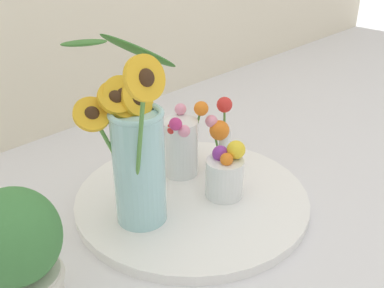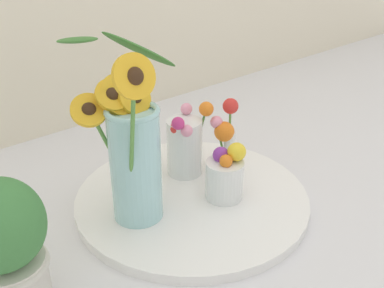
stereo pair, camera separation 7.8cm
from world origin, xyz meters
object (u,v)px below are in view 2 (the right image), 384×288
(vase_small_center, at_px, (225,175))
(vase_small_back, at_px, (185,144))
(vase_bulb_right, at_px, (227,143))
(mason_jar_sunflowers, at_px, (133,148))
(serving_tray, at_px, (192,198))
(potted_plant, at_px, (4,245))

(vase_small_center, distance_m, vase_small_back, 0.13)
(vase_small_center, bearing_deg, vase_bulb_right, 43.49)
(mason_jar_sunflowers, bearing_deg, serving_tray, -7.54)
(vase_small_center, xyz_separation_m, potted_plant, (-0.43, 0.01, 0.05))
(mason_jar_sunflowers, height_order, potted_plant, mason_jar_sunflowers)
(mason_jar_sunflowers, height_order, vase_small_center, mason_jar_sunflowers)
(mason_jar_sunflowers, height_order, vase_bulb_right, mason_jar_sunflowers)
(vase_small_back, bearing_deg, vase_bulb_right, -32.74)
(mason_jar_sunflowers, xyz_separation_m, vase_bulb_right, (0.25, 0.01, -0.08))
(serving_tray, relative_size, potted_plant, 2.17)
(serving_tray, xyz_separation_m, vase_bulb_right, (0.12, 0.03, 0.08))
(vase_small_center, bearing_deg, potted_plant, 178.04)
(vase_small_back, xyz_separation_m, potted_plant, (-0.43, -0.11, 0.02))
(serving_tray, distance_m, potted_plant, 0.40)
(potted_plant, bearing_deg, mason_jar_sunflowers, 11.23)
(serving_tray, bearing_deg, vase_small_back, 58.96)
(mason_jar_sunflowers, bearing_deg, vase_small_center, -20.96)
(serving_tray, xyz_separation_m, vase_small_back, (0.05, 0.08, 0.08))
(vase_small_back, bearing_deg, vase_small_center, -90.35)
(serving_tray, relative_size, vase_bulb_right, 2.92)
(serving_tray, relative_size, vase_small_center, 4.05)
(vase_small_center, xyz_separation_m, vase_small_back, (0.00, 0.13, 0.02))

